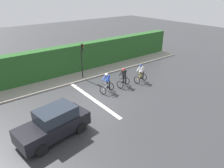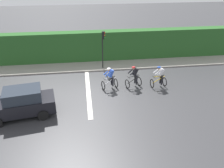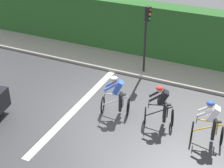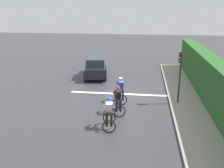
# 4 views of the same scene
# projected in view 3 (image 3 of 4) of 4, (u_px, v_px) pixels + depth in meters

# --- Properties ---
(ground_plane) EXTENTS (80.00, 80.00, 0.00)m
(ground_plane) POSITION_uv_depth(u_px,v_px,m) (92.00, 110.00, 13.81)
(ground_plane) COLOR #333335
(sidewalk_kerb) EXTENTS (2.80, 24.01, 0.12)m
(sidewalk_kerb) POSITION_uv_depth(u_px,v_px,m) (173.00, 69.00, 16.80)
(sidewalk_kerb) COLOR gray
(sidewalk_kerb) RESTS_ON ground
(stone_wall_low) EXTENTS (0.44, 24.01, 0.53)m
(stone_wall_low) POSITION_uv_depth(u_px,v_px,m) (178.00, 59.00, 17.40)
(stone_wall_low) COLOR tan
(stone_wall_low) RESTS_ON ground
(hedge_wall) EXTENTS (1.10, 24.01, 2.80)m
(hedge_wall) POSITION_uv_depth(u_px,v_px,m) (182.00, 36.00, 17.07)
(hedge_wall) COLOR #265623
(hedge_wall) RESTS_ON ground
(road_marking_stop_line) EXTENTS (7.00, 0.30, 0.01)m
(road_marking_stop_line) POSITION_uv_depth(u_px,v_px,m) (78.00, 107.00, 14.05)
(road_marking_stop_line) COLOR silver
(road_marking_stop_line) RESTS_ON ground
(cyclist_lead) EXTENTS (0.82, 1.16, 1.66)m
(cyclist_lead) POSITION_uv_depth(u_px,v_px,m) (210.00, 123.00, 11.75)
(cyclist_lead) COLOR black
(cyclist_lead) RESTS_ON ground
(cyclist_second) EXTENTS (0.98, 1.24, 1.66)m
(cyclist_second) POSITION_uv_depth(u_px,v_px,m) (161.00, 107.00, 12.62)
(cyclist_second) COLOR black
(cyclist_second) RESTS_ON ground
(cyclist_mid) EXTENTS (0.95, 1.22, 1.66)m
(cyclist_mid) POSITION_uv_depth(u_px,v_px,m) (116.00, 96.00, 13.25)
(cyclist_mid) COLOR black
(cyclist_mid) RESTS_ON ground
(traffic_light_near_crossing) EXTENTS (0.27, 0.29, 3.34)m
(traffic_light_near_crossing) POSITION_uv_depth(u_px,v_px,m) (146.00, 31.00, 15.42)
(traffic_light_near_crossing) COLOR black
(traffic_light_near_crossing) RESTS_ON ground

